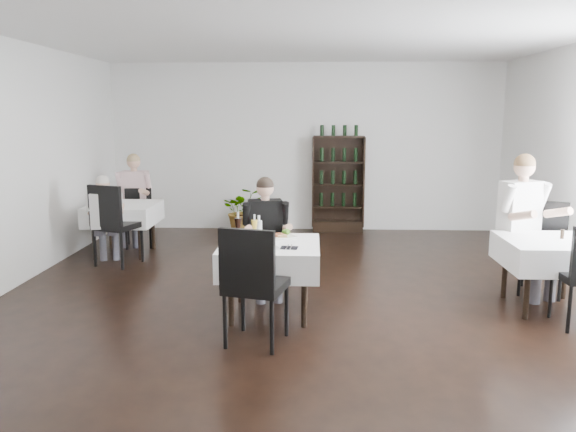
# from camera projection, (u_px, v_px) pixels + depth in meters

# --- Properties ---
(room_shell) EXTENTS (9.00, 9.00, 9.00)m
(room_shell) POSITION_uv_depth(u_px,v_px,m) (299.00, 174.00, 5.71)
(room_shell) COLOR black
(room_shell) RESTS_ON ground
(wine_shelf) EXTENTS (0.90, 0.28, 1.75)m
(wine_shelf) POSITION_uv_depth(u_px,v_px,m) (338.00, 185.00, 10.04)
(wine_shelf) COLOR black
(wine_shelf) RESTS_ON ground
(main_table) EXTENTS (1.03, 1.03, 0.77)m
(main_table) POSITION_uv_depth(u_px,v_px,m) (270.00, 257.00, 5.88)
(main_table) COLOR black
(main_table) RESTS_ON ground
(left_table) EXTENTS (0.98, 0.98, 0.77)m
(left_table) POSITION_uv_depth(u_px,v_px,m) (124.00, 214.00, 8.44)
(left_table) COLOR black
(left_table) RESTS_ON ground
(right_table) EXTENTS (0.98, 0.98, 0.77)m
(right_table) POSITION_uv_depth(u_px,v_px,m) (549.00, 253.00, 6.05)
(right_table) COLOR black
(right_table) RESTS_ON ground
(potted_tree) EXTENTS (0.91, 0.84, 0.83)m
(potted_tree) POSITION_uv_depth(u_px,v_px,m) (243.00, 210.00, 9.98)
(potted_tree) COLOR #29581E
(potted_tree) RESTS_ON ground
(main_chair_far) EXTENTS (0.54, 0.54, 0.90)m
(main_chair_far) POSITION_uv_depth(u_px,v_px,m) (266.00, 253.00, 6.51)
(main_chair_far) COLOR black
(main_chair_far) RESTS_ON ground
(main_chair_near) EXTENTS (0.62, 0.63, 1.12)m
(main_chair_near) POSITION_uv_depth(u_px,v_px,m) (253.00, 279.00, 5.04)
(main_chair_near) COLOR black
(main_chair_near) RESTS_ON ground
(left_chair_far) EXTENTS (0.51, 0.51, 0.92)m
(left_chair_far) POSITION_uv_depth(u_px,v_px,m) (139.00, 213.00, 9.00)
(left_chair_far) COLOR black
(left_chair_far) RESTS_ON ground
(left_chair_near) EXTENTS (0.67, 0.67, 1.15)m
(left_chair_near) POSITION_uv_depth(u_px,v_px,m) (113.00, 220.00, 7.76)
(left_chair_near) COLOR black
(left_chair_near) RESTS_ON ground
(right_chair_far) EXTENTS (0.65, 0.66, 1.08)m
(right_chair_far) POSITION_uv_depth(u_px,v_px,m) (544.00, 241.00, 6.63)
(right_chair_far) COLOR black
(right_chair_far) RESTS_ON ground
(diner_main) EXTENTS (0.57, 0.60, 1.39)m
(diner_main) POSITION_uv_depth(u_px,v_px,m) (266.00, 228.00, 6.45)
(diner_main) COLOR #45454D
(diner_main) RESTS_ON ground
(diner_left_far) EXTENTS (0.56, 0.56, 1.47)m
(diner_left_far) POSITION_uv_depth(u_px,v_px,m) (134.00, 192.00, 9.07)
(diner_left_far) COLOR #45454D
(diner_left_far) RESTS_ON ground
(diner_left_near) EXTENTS (0.53, 0.56, 1.28)m
(diner_left_near) POSITION_uv_depth(u_px,v_px,m) (105.00, 213.00, 7.80)
(diner_left_near) COLOR #45454D
(diner_left_near) RESTS_ON ground
(diner_right_far) EXTENTS (0.74, 0.78, 1.65)m
(diner_right_far) POSITION_uv_depth(u_px,v_px,m) (526.00, 214.00, 6.48)
(diner_right_far) COLOR #45454D
(diner_right_far) RESTS_ON ground
(plate_far) EXTENTS (0.38, 0.38, 0.09)m
(plate_far) POSITION_uv_depth(u_px,v_px,m) (281.00, 236.00, 6.13)
(plate_far) COLOR white
(plate_far) RESTS_ON main_table
(plate_near) EXTENTS (0.30, 0.30, 0.07)m
(plate_near) POSITION_uv_depth(u_px,v_px,m) (266.00, 246.00, 5.64)
(plate_near) COLOR white
(plate_near) RESTS_ON main_table
(pilsner_dark) EXTENTS (0.08, 0.08, 0.33)m
(pilsner_dark) POSITION_uv_depth(u_px,v_px,m) (238.00, 230.00, 5.85)
(pilsner_dark) COLOR black
(pilsner_dark) RESTS_ON main_table
(pilsner_lager) EXTENTS (0.07, 0.07, 0.30)m
(pilsner_lager) POSITION_uv_depth(u_px,v_px,m) (255.00, 231.00, 5.89)
(pilsner_lager) COLOR gold
(pilsner_lager) RESTS_ON main_table
(coke_bottle) EXTENTS (0.07, 0.07, 0.28)m
(coke_bottle) POSITION_uv_depth(u_px,v_px,m) (259.00, 231.00, 5.91)
(coke_bottle) COLOR silver
(coke_bottle) RESTS_ON main_table
(napkin_cutlery) EXTENTS (0.18, 0.19, 0.02)m
(napkin_cutlery) POSITION_uv_depth(u_px,v_px,m) (289.00, 248.00, 5.64)
(napkin_cutlery) COLOR black
(napkin_cutlery) RESTS_ON main_table
(pepper_mill) EXTENTS (0.05, 0.05, 0.10)m
(pepper_mill) POSITION_uv_depth(u_px,v_px,m) (562.00, 234.00, 6.06)
(pepper_mill) COLOR black
(pepper_mill) RESTS_ON right_table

